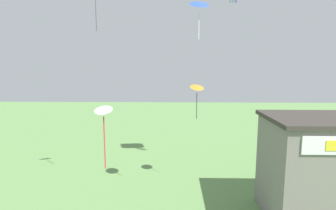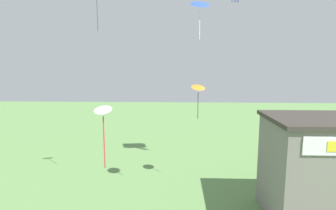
% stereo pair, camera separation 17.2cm
% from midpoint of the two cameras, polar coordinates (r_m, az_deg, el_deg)
% --- Properties ---
extents(kite_orange_delta, '(1.19, 1.16, 2.45)m').
position_cam_midpoint_polar(kite_orange_delta, '(18.35, 6.87, 3.63)').
color(kite_orange_delta, orange).
extents(kite_white_delta, '(0.80, 0.77, 2.62)m').
position_cam_midpoint_polar(kite_white_delta, '(10.86, -13.51, -2.04)').
color(kite_white_delta, white).
extents(kite_blue_delta, '(1.21, 1.13, 2.19)m').
position_cam_midpoint_polar(kite_blue_delta, '(15.28, 7.31, 20.92)').
color(kite_blue_delta, blue).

